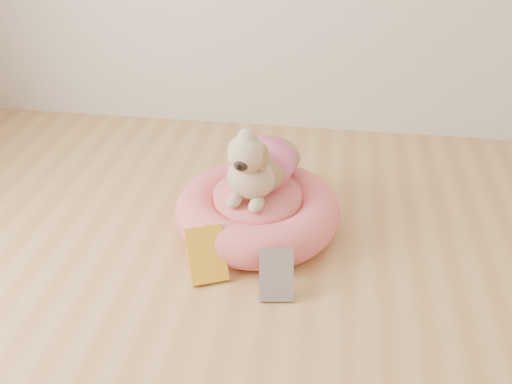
# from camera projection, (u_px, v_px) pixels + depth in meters

# --- Properties ---
(pet_bed) EXTENTS (0.72, 0.72, 0.18)m
(pet_bed) POSITION_uv_depth(u_px,v_px,m) (258.00, 211.00, 2.48)
(pet_bed) COLOR #F05E67
(pet_bed) RESTS_ON floor
(dog) EXTENTS (0.42, 0.53, 0.35)m
(dog) POSITION_uv_depth(u_px,v_px,m) (259.00, 153.00, 2.36)
(dog) COLOR brown
(dog) RESTS_ON pet_bed
(book_yellow) EXTENTS (0.19, 0.19, 0.20)m
(book_yellow) POSITION_uv_depth(u_px,v_px,m) (207.00, 254.00, 2.20)
(book_yellow) COLOR #FFFE1A
(book_yellow) RESTS_ON floor
(book_white) EXTENTS (0.14, 0.14, 0.18)m
(book_white) POSITION_uv_depth(u_px,v_px,m) (276.00, 275.00, 2.12)
(book_white) COLOR silver
(book_white) RESTS_ON floor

